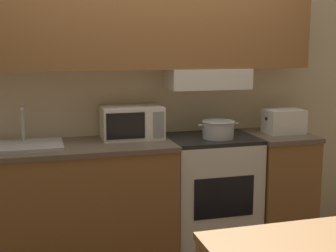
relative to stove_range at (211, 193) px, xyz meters
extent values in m
plane|color=#3D2D23|center=(-0.48, 0.28, -0.46)|extent=(16.00, 16.00, 0.00)
cube|color=beige|center=(-0.48, 0.31, 0.81)|extent=(4.98, 0.05, 2.55)
cube|color=#936033|center=(-0.48, 0.12, 1.35)|extent=(2.58, 0.32, 0.72)
cube|color=white|center=(0.00, 0.12, 0.91)|extent=(0.65, 0.34, 0.16)
cube|color=#936033|center=(-1.06, -0.02, -0.02)|extent=(1.42, 0.60, 0.89)
cube|color=brown|center=(-1.06, -0.02, 0.45)|extent=(1.44, 0.62, 0.04)
cube|color=#936033|center=(0.58, -0.02, -0.02)|extent=(0.45, 0.60, 0.89)
cube|color=brown|center=(0.58, -0.02, 0.45)|extent=(0.47, 0.62, 0.04)
cube|color=white|center=(0.00, 0.00, -0.02)|extent=(0.68, 0.56, 0.90)
cube|color=black|center=(0.00, 0.00, 0.45)|extent=(0.68, 0.56, 0.03)
cube|color=black|center=(0.00, -0.28, 0.05)|extent=(0.48, 0.01, 0.31)
cylinder|color=black|center=(-0.15, -0.11, 0.46)|extent=(0.10, 0.10, 0.01)
cylinder|color=black|center=(0.15, -0.11, 0.46)|extent=(0.10, 0.10, 0.01)
cylinder|color=black|center=(-0.15, 0.11, 0.46)|extent=(0.10, 0.10, 0.01)
cylinder|color=black|center=(0.15, 0.11, 0.46)|extent=(0.10, 0.10, 0.01)
cylinder|color=#B7BABF|center=(0.03, -0.07, 0.53)|extent=(0.24, 0.24, 0.13)
torus|color=#B7BABF|center=(0.03, -0.07, 0.59)|extent=(0.26, 0.26, 0.01)
cylinder|color=#B7BABF|center=(-0.11, -0.07, 0.57)|extent=(0.05, 0.01, 0.01)
cylinder|color=#B7BABF|center=(0.17, -0.07, 0.57)|extent=(0.05, 0.01, 0.01)
cube|color=white|center=(-0.62, 0.11, 0.59)|extent=(0.47, 0.31, 0.25)
cube|color=black|center=(-0.69, -0.05, 0.59)|extent=(0.29, 0.01, 0.20)
cube|color=gray|center=(-0.44, -0.05, 0.59)|extent=(0.08, 0.01, 0.20)
cube|color=white|center=(0.62, -0.02, 0.56)|extent=(0.31, 0.22, 0.19)
cube|color=black|center=(0.46, -0.02, 0.59)|extent=(0.01, 0.02, 0.02)
cube|color=black|center=(0.52, -0.02, 0.65)|extent=(0.04, 0.15, 0.01)
cube|color=black|center=(0.59, -0.02, 0.65)|extent=(0.04, 0.15, 0.01)
cube|color=black|center=(0.66, -0.02, 0.65)|extent=(0.04, 0.15, 0.01)
cube|color=black|center=(0.73, -0.02, 0.65)|extent=(0.04, 0.15, 0.01)
cube|color=#B7BABF|center=(-1.43, -0.02, 0.48)|extent=(0.55, 0.39, 0.02)
cube|color=#4C4F54|center=(-1.43, -0.04, 0.48)|extent=(0.47, 0.29, 0.01)
cylinder|color=#B7BABF|center=(-1.43, 0.13, 0.61)|extent=(0.02, 0.02, 0.25)
cylinder|color=#B7BABF|center=(-1.43, 0.07, 0.74)|extent=(0.02, 0.12, 0.02)
camera|label=1|loc=(-1.31, -3.40, 1.18)|focal=50.00mm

